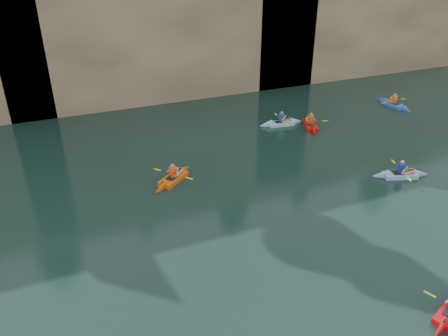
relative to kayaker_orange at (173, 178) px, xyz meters
name	(u,v)px	position (x,y,z in m)	size (l,w,h in m)	color
ground	(300,291)	(1.95, -9.60, -0.15)	(160.00, 160.00, 0.00)	black
cliff	(124,8)	(1.95, 20.40, 5.85)	(70.00, 16.00, 12.00)	tan
cliff_slab_center	(170,24)	(3.95, 13.00, 5.55)	(24.00, 2.40, 11.40)	tan
cliff_slab_east	(384,18)	(23.95, 13.00, 4.77)	(26.00, 2.40, 9.84)	tan
sea_cave_center	(97,89)	(-2.05, 12.35, 1.45)	(3.50, 1.00, 3.20)	black
sea_cave_east	(268,62)	(11.95, 12.35, 2.10)	(5.00, 1.00, 4.50)	black
kayaker_orange	(173,178)	(0.00, 0.00, 0.00)	(2.96, 2.65, 1.23)	#D7530D
kayaker_ltblue_near	(400,174)	(11.39, -4.24, 0.00)	(3.16, 2.31, 1.22)	#8BB6E9
kayaker_red_far	(310,125)	(10.73, 3.60, 0.00)	(2.27, 3.34, 1.21)	red
kayaker_ltblue_mid	(281,123)	(9.05, 4.63, 0.00)	(3.23, 2.37, 1.21)	#98CDFF
kayaker_blue_east	(393,104)	(18.79, 4.68, 0.00)	(2.40, 3.49, 1.22)	#3A6AC6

